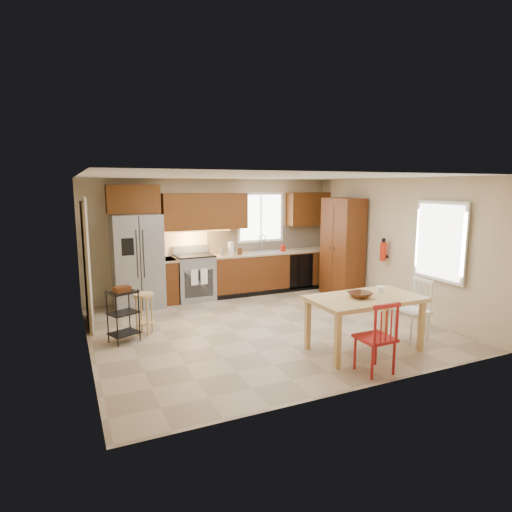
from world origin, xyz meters
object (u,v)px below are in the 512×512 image
at_px(refrigerator, 137,261).
at_px(table_bowl, 360,298).
at_px(pantry, 342,248).
at_px(utility_cart, 123,316).
at_px(soap_bottle, 283,247).
at_px(table_jar, 380,291).
at_px(fire_extinguisher, 383,251).
at_px(chair_white, 412,310).
at_px(chair_red, 375,337).
at_px(range_stove, 195,278).
at_px(dining_table, 364,324).
at_px(bar_stool, 144,314).

height_order(refrigerator, table_bowl, refrigerator).
xyz_separation_m(pantry, utility_cart, (-4.66, -0.95, -0.64)).
relative_size(refrigerator, soap_bottle, 9.53).
xyz_separation_m(soap_bottle, utility_cart, (-3.71, -1.85, -0.59)).
bearing_deg(table_jar, fire_extinguisher, 48.46).
relative_size(refrigerator, pantry, 0.87).
distance_m(chair_white, table_jar, 0.70).
xyz_separation_m(pantry, table_bowl, (-1.65, -2.73, -0.26)).
distance_m(pantry, utility_cart, 4.80).
bearing_deg(fire_extinguisher, pantry, 100.78).
distance_m(chair_white, table_bowl, 1.10).
bearing_deg(chair_red, table_jar, 46.91).
distance_m(chair_red, chair_white, 1.48).
height_order(range_stove, pantry, pantry).
distance_m(soap_bottle, pantry, 1.31).
relative_size(chair_red, table_bowl, 2.90).
relative_size(refrigerator, range_stove, 1.98).
bearing_deg(utility_cart, refrigerator, 51.47).
xyz_separation_m(range_stove, utility_cart, (-1.68, -1.94, -0.05)).
bearing_deg(pantry, range_stove, 161.71).
bearing_deg(table_bowl, pantry, 58.85).
bearing_deg(fire_extinguisher, utility_cart, 178.83).
height_order(pantry, fire_extinguisher, pantry).
height_order(refrigerator, pantry, pantry).
height_order(chair_red, table_jar, chair_red).
relative_size(dining_table, chair_white, 1.70).
height_order(fire_extinguisher, utility_cart, fire_extinguisher).
distance_m(fire_extinguisher, table_jar, 2.13).
bearing_deg(soap_bottle, table_jar, -94.05).
xyz_separation_m(chair_white, table_bowl, (-1.05, -0.05, 0.32)).
relative_size(table_jar, utility_cart, 0.17).
bearing_deg(refrigerator, chair_red, -62.62).
xyz_separation_m(pantry, chair_red, (-1.90, -3.38, -0.58)).
height_order(range_stove, table_jar, range_stove).
height_order(refrigerator, dining_table, refrigerator).
xyz_separation_m(refrigerator, table_jar, (2.93, -3.56, -0.09)).
height_order(soap_bottle, chair_white, soap_bottle).
height_order(dining_table, bar_stool, dining_table).
height_order(pantry, table_bowl, pantry).
xyz_separation_m(range_stove, pantry, (2.98, -0.99, 0.59)).
relative_size(soap_bottle, utility_cart, 0.23).
relative_size(refrigerator, fire_extinguisher, 5.06).
bearing_deg(table_jar, refrigerator, 129.49).
bearing_deg(bar_stool, chair_white, -2.81).
relative_size(pantry, fire_extinguisher, 5.83).
distance_m(range_stove, table_bowl, 3.96).
relative_size(refrigerator, utility_cart, 2.22).
height_order(range_stove, chair_white, chair_white).
distance_m(refrigerator, bar_stool, 1.77).
bearing_deg(chair_white, table_jar, 85.17).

